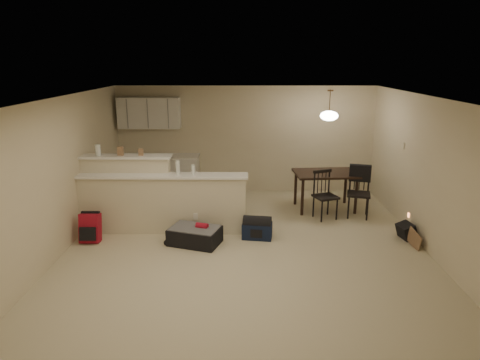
{
  "coord_description": "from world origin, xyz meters",
  "views": [
    {
      "loc": [
        -0.02,
        -6.45,
        3.06
      ],
      "look_at": [
        -0.1,
        0.7,
        1.05
      ],
      "focal_mm": 32.0,
      "sensor_mm": 36.0,
      "label": 1
    }
  ],
  "objects_px": {
    "dining_chair_far": "(359,193)",
    "red_backpack": "(90,228)",
    "dining_chair_near": "(326,195)",
    "navy_duffel": "(257,231)",
    "suitcase": "(195,236)",
    "dining_table": "(326,177)",
    "pendant_lamp": "(329,115)",
    "black_daypack": "(406,231)"
  },
  "relations": [
    {
      "from": "dining_chair_near",
      "to": "black_daypack",
      "type": "xyz_separation_m",
      "value": [
        1.26,
        -1.01,
        -0.34
      ]
    },
    {
      "from": "pendant_lamp",
      "to": "red_backpack",
      "type": "bearing_deg",
      "value": -158.19
    },
    {
      "from": "dining_table",
      "to": "dining_chair_far",
      "type": "xyz_separation_m",
      "value": [
        0.59,
        -0.47,
        -0.2
      ]
    },
    {
      "from": "pendant_lamp",
      "to": "navy_duffel",
      "type": "bearing_deg",
      "value": -133.02
    },
    {
      "from": "pendant_lamp",
      "to": "black_daypack",
      "type": "xyz_separation_m",
      "value": [
        1.17,
        -1.58,
        -1.85
      ]
    },
    {
      "from": "red_backpack",
      "to": "dining_chair_far",
      "type": "bearing_deg",
      "value": 14.45
    },
    {
      "from": "pendant_lamp",
      "to": "red_backpack",
      "type": "height_order",
      "value": "pendant_lamp"
    },
    {
      "from": "dining_chair_far",
      "to": "suitcase",
      "type": "bearing_deg",
      "value": -142.73
    },
    {
      "from": "dining_table",
      "to": "suitcase",
      "type": "relative_size",
      "value": 1.61
    },
    {
      "from": "red_backpack",
      "to": "black_daypack",
      "type": "xyz_separation_m",
      "value": [
        5.55,
        0.17,
        -0.11
      ]
    },
    {
      "from": "dining_chair_near",
      "to": "navy_duffel",
      "type": "distance_m",
      "value": 1.74
    },
    {
      "from": "pendant_lamp",
      "to": "red_backpack",
      "type": "distance_m",
      "value": 5.02
    },
    {
      "from": "dining_table",
      "to": "suitcase",
      "type": "xyz_separation_m",
      "value": [
        -2.55,
        -1.82,
        -0.56
      ]
    },
    {
      "from": "dining_table",
      "to": "dining_chair_far",
      "type": "height_order",
      "value": "dining_chair_far"
    },
    {
      "from": "dining_table",
      "to": "dining_chair_near",
      "type": "relative_size",
      "value": 1.41
    },
    {
      "from": "suitcase",
      "to": "red_backpack",
      "type": "height_order",
      "value": "red_backpack"
    },
    {
      "from": "pendant_lamp",
      "to": "dining_chair_far",
      "type": "distance_m",
      "value": 1.66
    },
    {
      "from": "dining_chair_far",
      "to": "red_backpack",
      "type": "height_order",
      "value": "dining_chair_far"
    },
    {
      "from": "suitcase",
      "to": "pendant_lamp",
      "type": "bearing_deg",
      "value": 53.37
    },
    {
      "from": "suitcase",
      "to": "dining_table",
      "type": "bearing_deg",
      "value": 53.37
    },
    {
      "from": "red_backpack",
      "to": "pendant_lamp",
      "type": "bearing_deg",
      "value": 21.79
    },
    {
      "from": "pendant_lamp",
      "to": "navy_duffel",
      "type": "relative_size",
      "value": 1.19
    },
    {
      "from": "black_daypack",
      "to": "dining_table",
      "type": "bearing_deg",
      "value": 25.14
    },
    {
      "from": "dining_chair_near",
      "to": "pendant_lamp",
      "type": "bearing_deg",
      "value": 59.63
    },
    {
      "from": "suitcase",
      "to": "navy_duffel",
      "type": "bearing_deg",
      "value": 30.72
    },
    {
      "from": "dining_chair_far",
      "to": "red_backpack",
      "type": "bearing_deg",
      "value": -151.6
    },
    {
      "from": "dining_table",
      "to": "suitcase",
      "type": "bearing_deg",
      "value": -149.58
    },
    {
      "from": "red_backpack",
      "to": "navy_duffel",
      "type": "xyz_separation_m",
      "value": [
        2.91,
        0.17,
        -0.11
      ]
    },
    {
      "from": "dining_chair_near",
      "to": "suitcase",
      "type": "relative_size",
      "value": 1.14
    },
    {
      "from": "dining_table",
      "to": "black_daypack",
      "type": "height_order",
      "value": "dining_table"
    },
    {
      "from": "pendant_lamp",
      "to": "dining_chair_far",
      "type": "xyz_separation_m",
      "value": [
        0.59,
        -0.47,
        -1.48
      ]
    },
    {
      "from": "pendant_lamp",
      "to": "black_daypack",
      "type": "relative_size",
      "value": 1.97
    },
    {
      "from": "suitcase",
      "to": "black_daypack",
      "type": "height_order",
      "value": "suitcase"
    },
    {
      "from": "dining_chair_near",
      "to": "red_backpack",
      "type": "relative_size",
      "value": 1.91
    },
    {
      "from": "red_backpack",
      "to": "suitcase",
      "type": "bearing_deg",
      "value": -2.31
    },
    {
      "from": "pendant_lamp",
      "to": "dining_chair_near",
      "type": "xyz_separation_m",
      "value": [
        -0.09,
        -0.57,
        -1.51
      ]
    },
    {
      "from": "dining_table",
      "to": "red_backpack",
      "type": "xyz_separation_m",
      "value": [
        -4.38,
        -1.75,
        -0.45
      ]
    },
    {
      "from": "dining_table",
      "to": "suitcase",
      "type": "height_order",
      "value": "dining_table"
    },
    {
      "from": "pendant_lamp",
      "to": "dining_chair_near",
      "type": "distance_m",
      "value": 1.61
    },
    {
      "from": "red_backpack",
      "to": "navy_duffel",
      "type": "bearing_deg",
      "value": 3.43
    },
    {
      "from": "suitcase",
      "to": "navy_duffel",
      "type": "xyz_separation_m",
      "value": [
        1.08,
        0.25,
        -0.0
      ]
    },
    {
      "from": "pendant_lamp",
      "to": "suitcase",
      "type": "distance_m",
      "value": 3.64
    }
  ]
}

